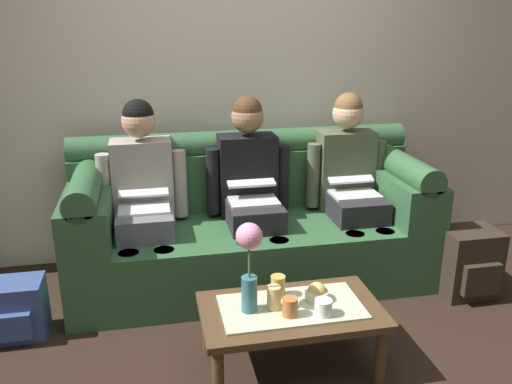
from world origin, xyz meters
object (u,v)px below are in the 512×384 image
Objects in this scene: person_middle at (250,184)px; cup_near_left at (278,286)px; couch at (250,225)px; backpack_right at (468,263)px; person_left at (143,191)px; cup_far_left at (323,307)px; cup_near_right at (290,307)px; backpack_left at (11,310)px; cup_far_center at (274,298)px; person_right at (350,178)px; snack_bowl at (317,293)px; flower_vase at (249,257)px; coffee_table at (291,316)px.

person_middle reaches higher than cup_near_left.
backpack_right is (1.30, -0.53, -0.15)m from couch.
person_left reaches higher than cup_far_left.
person_middle reaches higher than cup_far_left.
backpack_left is (-1.40, 0.67, -0.24)m from cup_near_right.
couch is at bearing 87.48° from cup_near_left.
couch is 1.05m from cup_far_center.
cup_near_left is at bearing -128.19° from person_right.
person_right reaches higher than cup_near_right.
snack_bowl is (-0.55, -1.00, -0.27)m from person_right.
cup_far_left is (0.22, -0.10, -0.02)m from cup_far_center.
flower_vase reaches higher than backpack_right.
cup_far_center is (-0.06, 0.08, 0.01)m from cup_near_right.
flower_vase reaches higher than coffee_table.
couch is 0.74m from person_left.
couch is at bearing 90.00° from person_middle.
cup_far_center is 0.33× the size of backpack_left.
person_middle is 11.08× the size of cup_near_left.
person_right is at bearing -0.00° from person_left.
couch is 5.30× the size of backpack_right.
snack_bowl is (0.83, -1.00, -0.27)m from person_left.
backpack_right is at bearing 16.44° from cup_near_left.
person_middle is at bearing 98.04° from snack_bowl.
snack_bowl is 0.20m from cup_near_left.
backpack_left is (-1.43, 0.58, -0.14)m from coffee_table.
person_middle is at bearing -0.02° from person_left.
couch is at bearing 157.79° from backpack_right.
cup_near_left is (-0.04, -0.92, -0.25)m from person_middle.
person_left is 1.32m from cup_near_right.
backpack_right is at bearing -40.58° from person_right.
cup_far_left is at bearing -95.82° from snack_bowl.
backpack_left is at bearing 157.82° from coffee_table.
flower_vase is 0.30m from cup_near_left.
person_left is at bearing 179.98° from person_middle.
flower_vase is 1.03× the size of backpack_right.
coffee_table is 0.16m from cup_near_left.
cup_far_left is at bearing -83.69° from couch.
cup_far_left is at bearing -23.92° from backpack_left.
snack_bowl is 1.27m from backpack_right.
person_left is at bearing 114.82° from flower_vase.
coffee_table is at bearing -90.00° from couch.
cup_near_right is at bearing -156.24° from backpack_right.
snack_bowl is 0.28× the size of backpack_right.
backpack_left is (-1.43, -0.45, -0.21)m from couch.
couch is 1.09m from flower_vase.
snack_bowl is (0.14, 0.03, 0.09)m from coffee_table.
cup_near_left is (-0.18, 0.07, 0.02)m from snack_bowl.
flower_vase reaches higher than cup_far_center.
person_middle is 10.40× the size of cup_far_center.
snack_bowl is at bearing -82.00° from couch.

